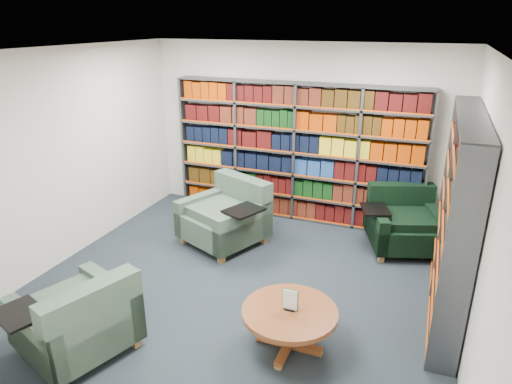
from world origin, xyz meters
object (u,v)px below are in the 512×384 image
(chair_green_right, at_px, (403,224))
(coffee_table, at_px, (290,318))
(chair_teal_left, at_px, (229,217))
(chair_teal_front, at_px, (80,323))

(chair_green_right, bearing_deg, coffee_table, -107.45)
(chair_green_right, height_order, coffee_table, chair_green_right)
(chair_teal_left, relative_size, chair_green_right, 1.09)
(chair_green_right, bearing_deg, chair_teal_left, -162.45)
(coffee_table, bearing_deg, chair_teal_left, 128.56)
(chair_teal_front, distance_m, coffee_table, 2.04)
(chair_teal_left, xyz_separation_m, chair_green_right, (2.41, 0.76, -0.03))
(chair_teal_left, height_order, chair_teal_front, chair_teal_left)
(chair_green_right, xyz_separation_m, coffee_table, (-0.85, -2.71, 0.01))
(chair_green_right, bearing_deg, chair_teal_front, -127.59)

